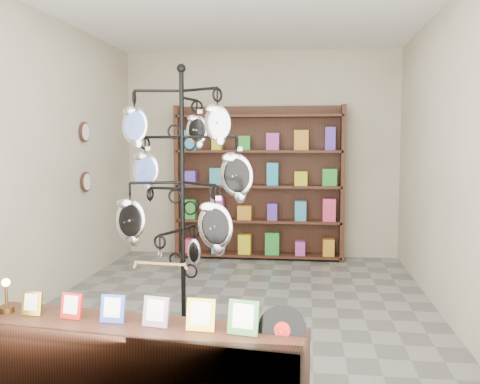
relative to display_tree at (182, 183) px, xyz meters
The scene contains 6 objects.
ground 1.72m from the display_tree, 71.46° to the left, with size 5.00×5.00×0.00m, color slate.
room_envelope 1.19m from the display_tree, 71.46° to the left, with size 5.00×5.00×5.00m.
display_tree is the anchor object (origin of this frame).
front_shelf 1.59m from the display_tree, 91.84° to the right, with size 2.20×0.71×0.77m.
back_shelving 3.35m from the display_tree, 84.12° to the left, with size 2.42×0.36×2.20m.
wall_clocks 2.45m from the display_tree, 131.86° to the left, with size 0.03×0.24×0.84m.
Camera 1 is at (0.69, -5.36, 1.67)m, focal length 40.00 mm.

